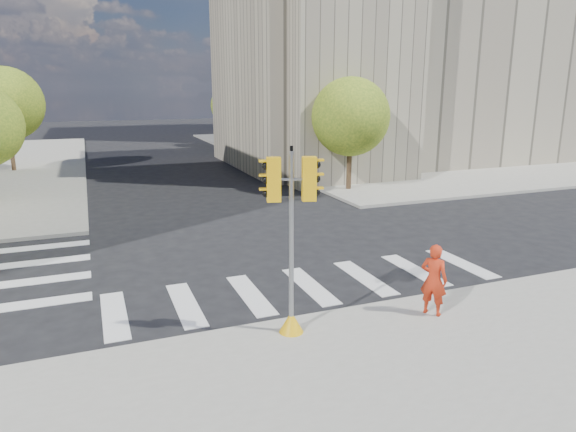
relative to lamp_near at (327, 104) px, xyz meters
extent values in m
plane|color=black|center=(-8.00, -14.00, -4.58)|extent=(160.00, 160.00, 0.00)
cube|color=gray|center=(12.00, 12.00, -4.50)|extent=(28.00, 40.00, 0.15)
cube|color=#9E957D|center=(9.00, 6.00, 2.42)|extent=(26.00, 14.00, 14.00)
cube|color=#9E957D|center=(1.00, 1.00, 2.42)|extent=(8.00, 8.00, 14.00)
cube|color=#9EA0A3|center=(14.00, 28.00, 10.42)|extent=(20.00, 18.00, 30.00)
cylinder|color=#382616|center=(-18.50, 10.00, -3.27)|extent=(0.28, 0.28, 2.62)
sphere|color=#3B611B|center=(-18.50, 10.00, -0.03)|extent=(4.80, 4.80, 4.80)
cylinder|color=#382616|center=(-0.50, -4.00, -3.39)|extent=(0.28, 0.28, 2.38)
sphere|color=#3B611B|center=(-0.50, -4.00, -0.52)|extent=(4.20, 4.20, 4.20)
cylinder|color=#382616|center=(-0.50, 8.00, -3.32)|extent=(0.28, 0.28, 2.52)
sphere|color=#3B611B|center=(-0.50, 8.00, -0.22)|extent=(4.60, 4.60, 4.60)
cylinder|color=#382616|center=(-0.50, 20.00, -3.44)|extent=(0.28, 0.28, 2.27)
sphere|color=#3B611B|center=(-0.50, 20.00, -0.70)|extent=(4.00, 4.00, 4.00)
cylinder|color=black|center=(0.00, 0.00, -0.43)|extent=(0.12, 0.12, 8.00)
cube|color=black|center=(0.00, 0.00, 3.57)|extent=(0.35, 0.18, 0.22)
cylinder|color=black|center=(0.00, 14.00, -0.43)|extent=(0.12, 0.12, 8.00)
cube|color=black|center=(0.00, 14.00, 3.57)|extent=(0.35, 0.18, 0.22)
cone|color=#E3A70B|center=(-9.78, -18.74, -4.18)|extent=(0.56, 0.56, 0.50)
cylinder|color=gray|center=(-9.78, -18.74, -2.36)|extent=(0.11, 0.11, 4.15)
cylinder|color=black|center=(-9.78, -18.74, -0.23)|extent=(0.07, 0.07, 0.12)
cylinder|color=gray|center=(-9.78, -18.74, -0.88)|extent=(0.88, 0.29, 0.06)
cube|color=#E3A70B|center=(-10.14, -18.65, -0.88)|extent=(0.35, 0.29, 0.95)
cube|color=#E3A70B|center=(-9.41, -18.84, -0.88)|extent=(0.35, 0.29, 0.95)
imported|color=red|center=(-6.18, -19.10, -3.53)|extent=(0.73, 0.78, 1.79)
camera|label=1|loc=(-13.76, -28.73, 1.02)|focal=32.00mm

